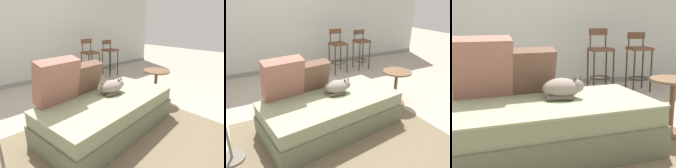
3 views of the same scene
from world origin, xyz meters
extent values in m
plane|color=#A89E8E|center=(0.00, 0.00, 0.00)|extent=(16.00, 16.00, 0.00)
cube|color=#B7BCB2|center=(0.00, 2.25, 1.30)|extent=(8.00, 0.10, 2.60)
cube|color=gray|center=(0.00, 2.20, 0.04)|extent=(8.00, 0.02, 0.09)
cube|color=#75664C|center=(0.00, -0.70, 0.00)|extent=(2.45, 1.98, 0.01)
cube|color=#636B50|center=(0.00, -0.40, 0.13)|extent=(1.85, 1.09, 0.26)
cube|color=gray|center=(0.00, -0.40, 0.35)|extent=(1.80, 1.04, 0.17)
cube|color=#98A47B|center=(0.00, -0.40, 0.43)|extent=(1.82, 1.05, 0.02)
cube|color=#936051|center=(-0.52, -0.12, 0.70)|extent=(0.53, 0.34, 0.52)
cube|color=brown|center=(-0.08, -0.07, 0.65)|extent=(0.42, 0.28, 0.41)
ellipsoid|color=gray|center=(0.13, -0.30, 0.52)|extent=(0.35, 0.28, 0.17)
sphere|color=gray|center=(0.26, -0.33, 0.54)|extent=(0.11, 0.11, 0.11)
cone|color=#544C44|center=(0.23, -0.33, 0.62)|extent=(0.03, 0.03, 0.04)
cone|color=#544C44|center=(0.28, -0.33, 0.62)|extent=(0.03, 0.03, 0.04)
cylinder|color=#544C44|center=(0.09, -0.40, 0.46)|extent=(0.22, 0.06, 0.04)
cylinder|color=#2D2319|center=(0.97, 1.36, 0.32)|extent=(0.02, 0.02, 0.63)
cylinder|color=#2D2319|center=(1.27, 1.36, 0.32)|extent=(0.02, 0.02, 0.63)
cylinder|color=#2D2319|center=(0.97, 1.65, 0.32)|extent=(0.02, 0.02, 0.63)
cylinder|color=#2D2319|center=(1.27, 1.65, 0.32)|extent=(0.02, 0.02, 0.63)
torus|color=#2D2319|center=(1.12, 1.51, 0.23)|extent=(0.31, 0.31, 0.02)
cube|color=brown|center=(1.12, 1.51, 0.65)|extent=(0.32, 0.32, 0.04)
cylinder|color=#2D2319|center=(1.00, 1.64, 0.77)|extent=(0.02, 0.02, 0.27)
cylinder|color=#2D2319|center=(1.24, 1.64, 0.77)|extent=(0.02, 0.02, 0.27)
cube|color=brown|center=(1.12, 1.64, 0.90)|extent=(0.28, 0.03, 0.10)
cylinder|color=#2D2319|center=(1.60, 1.37, 0.32)|extent=(0.02, 0.02, 0.63)
cylinder|color=#2D2319|center=(1.87, 1.37, 0.32)|extent=(0.02, 0.02, 0.63)
cylinder|color=#2D2319|center=(1.60, 1.64, 0.32)|extent=(0.02, 0.02, 0.63)
cylinder|color=#2D2319|center=(1.87, 1.64, 0.32)|extent=(0.02, 0.02, 0.63)
torus|color=#2D2319|center=(1.73, 1.51, 0.19)|extent=(0.29, 0.29, 0.02)
cube|color=brown|center=(1.73, 1.51, 0.65)|extent=(0.32, 0.32, 0.04)
cylinder|color=#2D2319|center=(1.61, 1.64, 0.73)|extent=(0.02, 0.02, 0.21)
cylinder|color=#2D2319|center=(1.85, 1.64, 0.73)|extent=(0.02, 0.02, 0.21)
cube|color=brown|center=(1.73, 1.64, 0.84)|extent=(0.28, 0.03, 0.10)
cylinder|color=brown|center=(1.22, -0.25, 0.26)|extent=(0.05, 0.05, 0.52)
cylinder|color=brown|center=(1.22, -0.25, 0.01)|extent=(0.32, 0.32, 0.02)
cylinder|color=brown|center=(1.22, -0.25, 0.54)|extent=(0.44, 0.44, 0.02)
camera|label=1|loc=(-1.41, -2.01, 1.34)|focal=30.00mm
camera|label=2|loc=(-1.10, -2.64, 1.66)|focal=35.00mm
camera|label=3|loc=(-0.43, -2.81, 1.11)|focal=50.00mm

